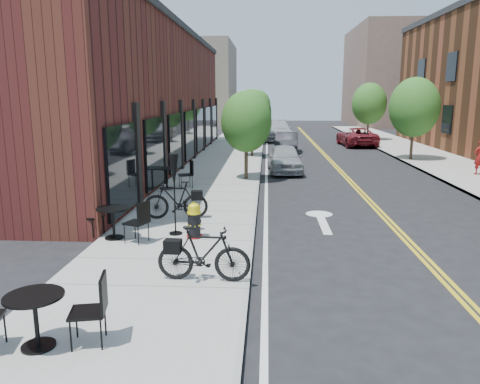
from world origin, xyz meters
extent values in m
plane|color=black|center=(0.00, 0.00, 0.00)|extent=(120.00, 120.00, 0.00)
cube|color=#9E9B93|center=(-2.00, 10.00, 0.06)|extent=(4.00, 70.00, 0.12)
cube|color=#481917|center=(-6.50, 14.00, 3.50)|extent=(5.00, 28.00, 7.00)
cube|color=#726656|center=(-8.00, 48.00, 5.00)|extent=(8.00, 14.00, 10.00)
cube|color=brown|center=(16.00, 50.00, 6.00)|extent=(10.00, 16.00, 12.00)
cylinder|color=#382B1E|center=(-0.60, 9.00, 0.93)|extent=(0.16, 0.16, 1.61)
ellipsoid|color=#2C611E|center=(-0.60, 9.00, 2.61)|extent=(2.20, 2.20, 2.64)
cylinder|color=#382B1E|center=(-0.60, 17.00, 0.96)|extent=(0.16, 0.16, 1.68)
ellipsoid|color=#2C611E|center=(-0.60, 17.00, 2.72)|extent=(2.30, 2.30, 2.76)
cylinder|color=#382B1E|center=(-0.60, 25.00, 0.91)|extent=(0.16, 0.16, 1.57)
ellipsoid|color=#2C611E|center=(-0.60, 25.00, 2.54)|extent=(2.10, 2.10, 2.52)
cylinder|color=#382B1E|center=(-0.60, 33.00, 0.98)|extent=(0.16, 0.16, 1.71)
ellipsoid|color=#2C611E|center=(-0.60, 33.00, 2.79)|extent=(2.40, 2.40, 2.88)
cylinder|color=#382B1E|center=(8.60, 16.00, 1.03)|extent=(0.16, 0.16, 1.82)
ellipsoid|color=#2C611E|center=(8.60, 16.00, 3.06)|extent=(2.80, 2.80, 3.36)
cylinder|color=#382B1E|center=(8.60, 28.00, 1.03)|extent=(0.16, 0.16, 1.82)
ellipsoid|color=#2C611E|center=(8.60, 28.00, 3.06)|extent=(2.80, 2.80, 3.36)
cylinder|color=maroon|center=(-1.54, 0.19, 0.15)|extent=(0.50, 0.50, 0.06)
cylinder|color=black|center=(-1.54, 0.19, 0.46)|extent=(0.38, 0.38, 0.61)
cylinder|color=yellow|center=(-1.54, 0.19, 0.77)|extent=(0.43, 0.43, 0.04)
cylinder|color=yellow|center=(-1.54, 0.19, 0.86)|extent=(0.37, 0.37, 0.14)
ellipsoid|color=yellow|center=(-1.54, 0.19, 0.94)|extent=(0.36, 0.36, 0.18)
cylinder|color=yellow|center=(-1.54, 0.19, 1.03)|extent=(0.06, 0.06, 0.06)
imported|color=black|center=(-2.37, 2.02, 0.69)|extent=(1.94, 0.76, 1.14)
imported|color=black|center=(-0.91, -2.67, 0.68)|extent=(1.88, 0.61, 1.12)
cylinder|color=black|center=(-3.00, -5.29, 0.14)|extent=(0.58, 0.58, 0.03)
cylinder|color=black|center=(-3.00, -5.29, 0.52)|extent=(0.08, 0.08, 0.78)
cylinder|color=black|center=(-3.00, -5.29, 0.91)|extent=(0.99, 0.99, 0.03)
cylinder|color=black|center=(-3.59, -0.01, 0.14)|extent=(0.63, 0.63, 0.03)
cylinder|color=black|center=(-3.59, -0.01, 0.52)|extent=(0.09, 0.09, 0.77)
cylinder|color=black|center=(-3.59, -0.01, 0.91)|extent=(1.09, 1.09, 0.03)
cylinder|color=black|center=(-3.60, 6.48, 0.14)|extent=(0.66, 0.66, 0.03)
cylinder|color=black|center=(-3.60, 6.48, 0.53)|extent=(0.09, 0.09, 0.80)
cylinder|color=black|center=(-3.60, 6.48, 0.94)|extent=(1.13, 1.13, 0.03)
cylinder|color=black|center=(-2.09, 0.45, 0.14)|extent=(0.35, 0.35, 0.04)
cylinder|color=black|center=(-2.09, 0.45, 1.18)|extent=(0.04, 0.04, 2.07)
cone|color=black|center=(-2.09, 0.45, 1.80)|extent=(0.25, 0.25, 0.91)
imported|color=#969A9E|center=(1.17, 11.53, 0.68)|extent=(1.78, 4.04, 1.35)
imported|color=black|center=(1.60, 19.39, 0.68)|extent=(1.72, 4.20, 1.35)
imported|color=#B2B2B7|center=(1.16, 28.24, 0.82)|extent=(2.62, 5.80, 1.65)
imported|color=maroon|center=(6.97, 24.04, 0.69)|extent=(2.58, 5.09, 1.38)
imported|color=maroon|center=(10.13, 10.71, 0.93)|extent=(0.67, 0.52, 1.62)
camera|label=1|loc=(0.31, -11.34, 3.73)|focal=35.00mm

